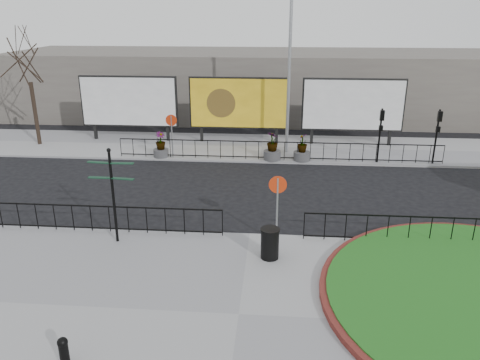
# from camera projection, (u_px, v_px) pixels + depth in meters

# --- Properties ---
(ground) EXTENTS (90.00, 90.00, 0.00)m
(ground) POSITION_uv_depth(u_px,v_px,m) (250.00, 236.00, 17.71)
(ground) COLOR black
(ground) RESTS_ON ground
(pavement_near) EXTENTS (30.00, 10.00, 0.12)m
(pavement_near) POSITION_uv_depth(u_px,v_px,m) (239.00, 316.00, 13.00)
(pavement_near) COLOR gray
(pavement_near) RESTS_ON ground
(pavement_far) EXTENTS (44.00, 6.00, 0.12)m
(pavement_far) POSITION_uv_depth(u_px,v_px,m) (262.00, 147.00, 28.92)
(pavement_far) COLOR gray
(pavement_far) RESTS_ON ground
(railing_near_left) EXTENTS (10.00, 0.10, 1.10)m
(railing_near_left) POSITION_uv_depth(u_px,v_px,m) (91.00, 218.00, 17.65)
(railing_near_left) COLOR black
(railing_near_left) RESTS_ON pavement_near
(railing_near_right) EXTENTS (9.00, 0.10, 1.10)m
(railing_near_right) POSITION_uv_depth(u_px,v_px,m) (431.00, 230.00, 16.70)
(railing_near_right) COLOR black
(railing_near_right) RESTS_ON pavement_near
(railing_far) EXTENTS (18.00, 0.10, 1.10)m
(railing_far) POSITION_uv_depth(u_px,v_px,m) (278.00, 151.00, 26.11)
(railing_far) COLOR black
(railing_far) RESTS_ON pavement_far
(speed_sign_far) EXTENTS (0.64, 0.07, 2.47)m
(speed_sign_far) POSITION_uv_depth(u_px,v_px,m) (172.00, 126.00, 26.24)
(speed_sign_far) COLOR gray
(speed_sign_far) RESTS_ON pavement_far
(speed_sign_near) EXTENTS (0.64, 0.07, 2.47)m
(speed_sign_near) POSITION_uv_depth(u_px,v_px,m) (278.00, 194.00, 16.60)
(speed_sign_near) COLOR gray
(speed_sign_near) RESTS_ON pavement_near
(billboard_left) EXTENTS (6.20, 0.31, 4.10)m
(billboard_left) POSITION_uv_depth(u_px,v_px,m) (129.00, 102.00, 29.61)
(billboard_left) COLOR black
(billboard_left) RESTS_ON pavement_far
(billboard_mid) EXTENTS (6.20, 0.31, 4.10)m
(billboard_mid) POSITION_uv_depth(u_px,v_px,m) (239.00, 103.00, 29.08)
(billboard_mid) COLOR black
(billboard_mid) RESTS_ON pavement_far
(billboard_right) EXTENTS (6.20, 0.31, 4.10)m
(billboard_right) POSITION_uv_depth(u_px,v_px,m) (353.00, 105.00, 28.54)
(billboard_right) COLOR black
(billboard_right) RESTS_ON pavement_far
(lamp_post) EXTENTS (0.74, 0.18, 9.23)m
(lamp_post) POSITION_uv_depth(u_px,v_px,m) (289.00, 71.00, 26.24)
(lamp_post) COLOR gray
(lamp_post) RESTS_ON pavement_far
(signal_pole_a) EXTENTS (0.22, 0.26, 3.00)m
(signal_pole_a) POSITION_uv_depth(u_px,v_px,m) (381.00, 127.00, 25.24)
(signal_pole_a) COLOR black
(signal_pole_a) RESTS_ON pavement_far
(signal_pole_b) EXTENTS (0.22, 0.26, 3.00)m
(signal_pole_b) POSITION_uv_depth(u_px,v_px,m) (438.00, 129.00, 25.01)
(signal_pole_b) COLOR black
(signal_pole_b) RESTS_ON pavement_far
(tree_left) EXTENTS (2.00, 2.00, 7.00)m
(tree_left) POSITION_uv_depth(u_px,v_px,m) (31.00, 88.00, 28.31)
(tree_left) COLOR #2D2119
(tree_left) RESTS_ON pavement_far
(building_backdrop) EXTENTS (40.00, 10.00, 5.00)m
(building_backdrop) POSITION_uv_depth(u_px,v_px,m) (267.00, 84.00, 37.45)
(building_backdrop) COLOR #645F57
(building_backdrop) RESTS_ON ground
(fingerpost_sign) EXTENTS (1.66, 0.33, 3.53)m
(fingerpost_sign) POSITION_uv_depth(u_px,v_px,m) (112.00, 187.00, 16.37)
(fingerpost_sign) COLOR black
(fingerpost_sign) RESTS_ON pavement_near
(bollard) EXTENTS (0.25, 0.25, 0.78)m
(bollard) POSITION_uv_depth(u_px,v_px,m) (64.00, 350.00, 10.98)
(bollard) COLOR black
(bollard) RESTS_ON pavement_near
(litter_bin) EXTENTS (0.66, 0.66, 1.09)m
(litter_bin) POSITION_uv_depth(u_px,v_px,m) (270.00, 243.00, 15.75)
(litter_bin) COLOR black
(litter_bin) RESTS_ON pavement_near
(planter_a) EXTENTS (0.86, 0.86, 1.46)m
(planter_a) POSITION_uv_depth(u_px,v_px,m) (161.00, 147.00, 26.70)
(planter_a) COLOR #4C4C4F
(planter_a) RESTS_ON pavement_far
(planter_b) EXTENTS (0.97, 0.97, 1.59)m
(planter_b) POSITION_uv_depth(u_px,v_px,m) (272.00, 149.00, 26.20)
(planter_b) COLOR #4C4C4F
(planter_b) RESTS_ON pavement_far
(planter_c) EXTENTS (0.94, 0.94, 1.51)m
(planter_c) POSITION_uv_depth(u_px,v_px,m) (302.00, 150.00, 26.09)
(planter_c) COLOR #4C4C4F
(planter_c) RESTS_ON pavement_far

